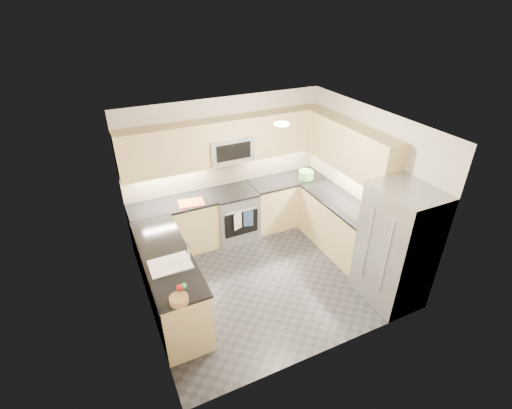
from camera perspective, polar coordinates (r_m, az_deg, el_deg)
name	(u,v)px	position (r m, az deg, el deg)	size (l,w,h in m)	color
floor	(265,276)	(6.07, 1.44, -10.95)	(3.60, 3.20, 0.00)	#242429
ceiling	(268,125)	(4.81, 1.83, 12.10)	(3.60, 3.20, 0.02)	beige
wall_back	(226,168)	(6.64, -4.65, 5.65)	(3.60, 0.02, 2.50)	beige
wall_front	(332,277)	(4.24, 11.57, -10.85)	(3.60, 0.02, 2.50)	beige
wall_left	(139,241)	(4.91, -17.57, -5.36)	(0.02, 3.20, 2.50)	beige
wall_right	(366,185)	(6.26, 16.50, 2.88)	(0.02, 3.20, 2.50)	beige
base_cab_back_left	(175,228)	(6.51, -12.37, -3.60)	(1.42, 0.60, 0.90)	#D4BB80
base_cab_back_right	(286,201)	(7.18, 4.62, 0.48)	(1.42, 0.60, 0.90)	#D4BB80
base_cab_right	(339,226)	(6.58, 12.68, -3.26)	(0.60, 1.70, 0.90)	#D4BB80
base_cab_peninsula	(170,282)	(5.43, -13.11, -11.56)	(0.60, 2.00, 0.90)	#D4BB80
countertop_back_left	(172,205)	(6.27, -12.84, -0.02)	(1.42, 0.63, 0.04)	black
countertop_back_right	(287,180)	(6.96, 4.78, 3.84)	(1.42, 0.63, 0.04)	black
countertop_right	(342,203)	(6.34, 13.15, 0.30)	(0.63, 1.70, 0.04)	black
countertop_peninsula	(166,255)	(5.13, -13.71, -7.62)	(0.63, 2.00, 0.04)	black
upper_cab_back	(228,140)	(6.27, -4.28, 9.85)	(3.60, 0.35, 0.75)	#D4BB80
upper_cab_right	(351,148)	(6.11, 14.36, 8.46)	(0.35, 1.95, 0.75)	#D4BB80
backsplash_back	(226,171)	(6.65, -4.62, 5.20)	(3.60, 0.01, 0.51)	tan
backsplash_right	(348,177)	(6.58, 13.91, 4.10)	(0.01, 2.30, 0.51)	tan
gas_range	(234,214)	(6.74, -3.37, -1.54)	(0.76, 0.65, 0.91)	gray
range_cooktop	(233,192)	(6.51, -3.49, 1.90)	(0.76, 0.65, 0.03)	black
oven_door_glass	(241,224)	(6.48, -2.26, -2.97)	(0.62, 0.02, 0.45)	black
oven_handle	(242,211)	(6.33, -2.23, -1.01)	(0.02, 0.02, 0.60)	#B2B5BA
microwave	(229,148)	(6.29, -4.15, 8.71)	(0.76, 0.40, 0.40)	#A6A8AE
microwave_door	(234,152)	(6.11, -3.43, 8.08)	(0.60, 0.01, 0.28)	black
refrigerator	(396,247)	(5.53, 20.78, -6.07)	(0.70, 0.90, 1.80)	gray
fridge_handle_left	(385,258)	(5.18, 19.30, -7.80)	(0.02, 0.02, 1.20)	#B2B5BA
fridge_handle_right	(367,243)	(5.38, 16.74, -5.76)	(0.02, 0.02, 1.20)	#B2B5BA
sink_basin	(171,269)	(4.96, -12.98, -9.61)	(0.52, 0.38, 0.16)	white
faucet	(189,251)	(4.88, -10.28, -7.06)	(0.03, 0.03, 0.28)	silver
utensil_bowl	(306,175)	(6.96, 7.73, 4.56)	(0.27, 0.27, 0.15)	#59B44D
cutting_board	(191,203)	(6.20, -9.93, 0.27)	(0.41, 0.29, 0.01)	#CE4A13
fruit_basket	(179,300)	(4.38, -11.77, -14.13)	(0.22, 0.22, 0.08)	#997647
fruit_apple	(179,288)	(4.41, -11.75, -12.41)	(0.07, 0.07, 0.07)	red
fruit_pear	(184,286)	(4.42, -11.06, -12.17)	(0.07, 0.07, 0.07)	green
dish_towel_check	(238,221)	(6.37, -2.82, -2.56)	(0.17, 0.01, 0.32)	white
dish_towel_blue	(248,218)	(6.44, -1.17, -2.15)	(0.17, 0.01, 0.31)	navy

